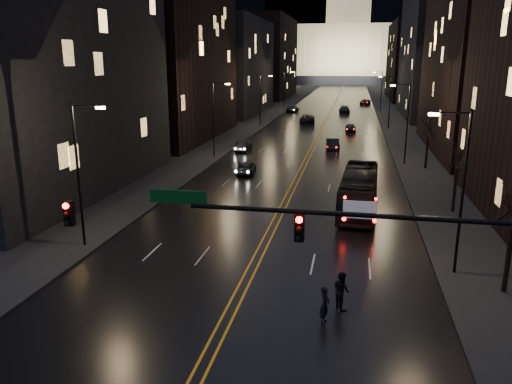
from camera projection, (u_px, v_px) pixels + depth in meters
The scene contains 34 objects.
ground at pixel (209, 356), 19.81m from camera, with size 900.00×900.00×0.00m, color black.
road at pixel (336, 101), 143.13m from camera, with size 20.00×320.00×0.02m, color black.
sidewalk_left at pixel (288, 100), 145.71m from camera, with size 8.00×320.00×0.16m, color black.
sidewalk_right at pixel (386, 101), 140.52m from camera, with size 8.00×320.00×0.16m, color black.
center_line at pixel (336, 101), 143.13m from camera, with size 0.62×320.00×0.01m, color orange.
building_left_near at pixel (38, 65), 41.75m from camera, with size 12.00×28.00×22.00m, color black.
building_left_mid at pixel (171, 41), 71.34m from camera, with size 12.00×30.00×28.00m, color black.
building_left_far at pixel (234, 66), 108.41m from camera, with size 12.00×34.00×20.00m, color black.
building_left_dist at pixel (270, 58), 153.43m from camera, with size 12.00×40.00×24.00m, color black.
building_right_mid at pixel (437, 52), 99.86m from camera, with size 12.00×34.00×26.00m, color black.
building_right_dist at pixel (411, 61), 145.91m from camera, with size 12.00×40.00×22.00m, color black.
capitol at pixel (347, 48), 252.57m from camera, with size 90.00×50.00×58.50m.
traffic_signal at pixel (368, 246), 17.40m from camera, with size 17.29×0.45×7.00m.
streetlamp_right_near at pixel (460, 185), 25.99m from camera, with size 2.13×0.25×9.00m.
streetlamp_left_near at pixel (80, 168), 30.00m from camera, with size 2.13×0.25×9.00m.
streetlamp_right_mid at pixel (406, 119), 54.45m from camera, with size 2.13×0.25×9.00m.
streetlamp_left_mid at pixel (215, 115), 58.46m from camera, with size 2.13×0.25×9.00m.
streetlamp_right_far at pixel (389, 99), 82.91m from camera, with size 2.13×0.25×9.00m.
streetlamp_left_far at pixel (261, 97), 86.91m from camera, with size 2.13×0.25×9.00m.
streetlamp_right_dist at pixel (381, 89), 111.37m from camera, with size 2.13×0.25×9.00m.
streetlamp_left_dist at pixel (285, 88), 115.37m from camera, with size 2.13×0.25×9.00m.
tree_right_mid at pixel (458, 155), 37.11m from camera, with size 2.40×2.40×6.65m.
tree_right_far at pixel (429, 127), 52.29m from camera, with size 2.40×2.40×6.65m.
bus at pixel (359, 191), 38.65m from camera, with size 2.63×11.25×3.13m, color black.
oncoming_car_a at pixel (246, 167), 51.20m from camera, with size 1.72×4.27×1.45m, color black.
oncoming_car_b at pixel (243, 146), 63.87m from camera, with size 1.46×4.18×1.38m, color black.
oncoming_car_c at pixel (307, 118), 92.86m from camera, with size 2.72×5.90×1.64m, color black.
oncoming_car_d at pixel (292, 109), 112.27m from camera, with size 2.09×5.14×1.49m, color black.
receding_car_a at pixel (333, 144), 64.79m from camera, with size 1.57×4.51×1.49m, color black.
receding_car_b at pixel (351, 128), 80.86m from camera, with size 1.69×4.20×1.43m, color black.
receding_car_c at pixel (344, 110), 108.86m from camera, with size 2.24×5.52×1.60m, color black.
receding_car_d at pixel (365, 102), 130.60m from camera, with size 2.35×5.10×1.42m, color black.
pedestrian_a at pixel (325, 305), 22.07m from camera, with size 0.64×0.42×1.74m, color black.
pedestrian_b at pixel (341, 290), 23.38m from camera, with size 0.89×0.49×1.84m, color black.
Camera 1 is at (5.20, -16.79, 11.37)m, focal length 35.00 mm.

